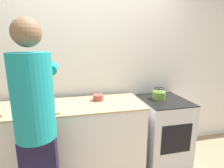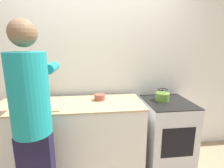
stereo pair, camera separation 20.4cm
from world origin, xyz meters
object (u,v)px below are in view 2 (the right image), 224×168
at_px(knife, 47,106).
at_px(kettle, 162,96).
at_px(cutting_board, 47,108).
at_px(bowl_prep, 100,97).
at_px(canister_jar, 37,94).
at_px(person, 32,117).
at_px(oven, 166,132).

bearing_deg(knife, kettle, 3.23).
height_order(cutting_board, knife, knife).
distance_m(kettle, bowl_prep, 0.83).
height_order(bowl_prep, canister_jar, canister_jar).
distance_m(kettle, canister_jar, 1.62).
bearing_deg(person, cutting_board, 87.31).
xyz_separation_m(cutting_board, knife, (-0.01, 0.03, 0.01)).
bearing_deg(oven, bowl_prep, 175.39).
bearing_deg(knife, cutting_board, -76.74).
xyz_separation_m(cutting_board, bowl_prep, (0.60, 0.23, 0.03)).
xyz_separation_m(knife, kettle, (1.45, 0.17, 0.01)).
distance_m(oven, cutting_board, 1.59).
xyz_separation_m(kettle, canister_jar, (-1.61, 0.09, 0.05)).
distance_m(cutting_board, bowl_prep, 0.65).
height_order(knife, canister_jar, canister_jar).
bearing_deg(cutting_board, oven, 6.03).
relative_size(oven, kettle, 4.75).
bearing_deg(canister_jar, cutting_board, -59.04).
bearing_deg(bowl_prep, oven, -4.61).
xyz_separation_m(knife, canister_jar, (-0.17, 0.27, 0.06)).
relative_size(person, canister_jar, 10.95).
bearing_deg(kettle, person, -156.68).
bearing_deg(canister_jar, kettle, -3.32).
bearing_deg(knife, oven, 1.21).
xyz_separation_m(oven, canister_jar, (-1.69, 0.14, 0.56)).
height_order(person, kettle, person).
bearing_deg(cutting_board, canister_jar, 120.96).
height_order(person, bowl_prep, person).
bearing_deg(oven, knife, -175.24).
bearing_deg(bowl_prep, person, -133.62).
bearing_deg(bowl_prep, knife, -162.03).
height_order(person, canister_jar, person).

